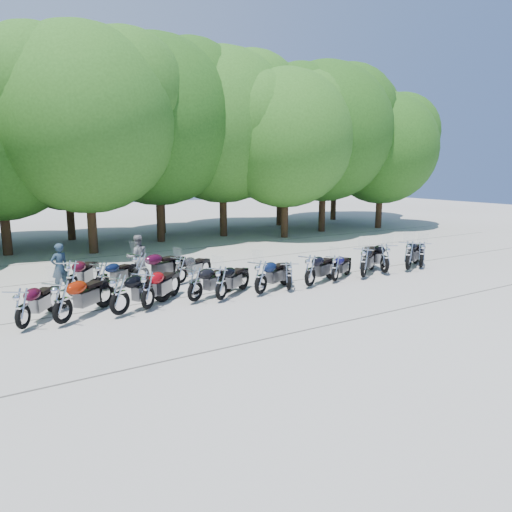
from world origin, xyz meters
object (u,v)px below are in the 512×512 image
motorcycle_2 (119,293)px  motorcycle_12 (409,254)px  motorcycle_6 (261,276)px  motorcycle_14 (72,277)px  motorcycle_5 (221,282)px  motorcycle_1 (62,301)px  motorcycle_16 (141,268)px  motorcycle_0 (22,307)px  motorcycle_13 (422,254)px  motorcycle_11 (385,257)px  rider_0 (60,267)px  motorcycle_9 (335,268)px  motorcycle_7 (289,275)px  motorcycle_15 (102,276)px  rider_1 (138,257)px  motorcycle_3 (148,289)px  motorcycle_4 (195,283)px  motorcycle_10 (364,261)px  motorcycle_17 (181,269)px  motorcycle_8 (310,270)px

motorcycle_2 → motorcycle_12: (11.54, -0.11, 0.02)m
motorcycle_6 → motorcycle_14: size_ratio=0.96×
motorcycle_5 → motorcycle_14: bearing=18.0°
motorcycle_1 → motorcycle_16: motorcycle_16 is taller
motorcycle_0 → motorcycle_13: bearing=-148.1°
motorcycle_11 → rider_0: rider_0 is taller
motorcycle_9 → motorcycle_12: size_ratio=0.81×
motorcycle_7 → motorcycle_12: (5.92, 0.05, 0.13)m
motorcycle_14 → rider_0: size_ratio=1.48×
motorcycle_11 → motorcycle_12: (1.24, -0.10, 0.02)m
motorcycle_6 → motorcycle_15: size_ratio=1.11×
motorcycle_9 → rider_1: bearing=24.2°
motorcycle_12 → motorcycle_15: 11.76m
motorcycle_1 → motorcycle_3: 2.34m
motorcycle_3 → motorcycle_9: motorcycle_3 is taller
motorcycle_4 → motorcycle_5: (0.77, -0.25, -0.01)m
motorcycle_5 → motorcycle_9: 4.66m
motorcycle_10 → motorcycle_17: (-6.25, 2.72, -0.10)m
motorcycle_0 → motorcycle_3: 3.27m
motorcycle_11 → motorcycle_13: size_ratio=1.08×
motorcycle_7 → motorcycle_16: 5.14m
motorcycle_11 → motorcycle_17: size_ratio=1.18×
motorcycle_17 → motorcycle_9: bearing=-148.5°
motorcycle_15 → motorcycle_16: motorcycle_16 is taller
motorcycle_0 → motorcycle_14: motorcycle_14 is taller
motorcycle_11 → motorcycle_15: bearing=8.3°
motorcycle_2 → motorcycle_17: (2.84, 2.60, -0.11)m
motorcycle_16 → motorcycle_17: motorcycle_16 is taller
motorcycle_2 → motorcycle_4: (2.34, 0.17, -0.05)m
motorcycle_16 → motorcycle_0: bearing=102.2°
motorcycle_12 → motorcycle_2: bearing=58.2°
motorcycle_4 → motorcycle_13: bearing=-116.7°
motorcycle_0 → motorcycle_1: motorcycle_1 is taller
motorcycle_12 → motorcycle_15: (-11.39, 2.94, -0.12)m
motorcycle_1 → motorcycle_10: size_ratio=1.02×
motorcycle_2 → motorcycle_9: (7.77, -0.03, -0.12)m
motorcycle_17 → rider_1: bearing=4.8°
motorcycle_0 → motorcycle_5: bearing=-149.9°
motorcycle_17 → motorcycle_3: bearing=110.3°
motorcycle_8 → rider_1: 6.45m
motorcycle_3 → motorcycle_5: bearing=-139.7°
motorcycle_3 → motorcycle_12: size_ratio=0.94×
motorcycle_14 → rider_1: bearing=-118.6°
motorcycle_15 → motorcycle_17: size_ratio=1.01×
motorcycle_0 → motorcycle_15: bearing=-101.3°
motorcycle_0 → rider_0: (1.41, 3.73, 0.19)m
motorcycle_1 → motorcycle_7: (7.11, -0.19, -0.12)m
motorcycle_10 → rider_1: rider_1 is taller
motorcycle_8 → motorcycle_13: (5.89, 0.14, -0.02)m
motorcycle_9 → motorcycle_7: bearing=62.2°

